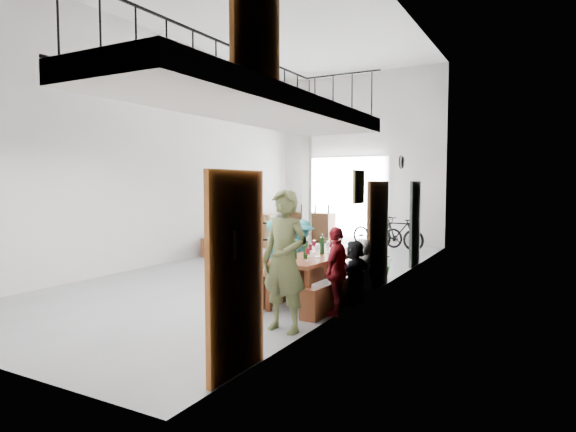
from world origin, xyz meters
The scene contains 24 objects.
floor centered at (0.00, 0.00, 0.00)m, with size 12.00×12.00×0.00m, color slate.
room_walls centered at (0.00, 0.00, 3.55)m, with size 12.00×12.00×12.00m.
gateway_portal centered at (-0.40, 5.94, 1.40)m, with size 2.80×0.08×2.80m, color white.
right_wall_decor centered at (2.70, -1.87, 1.74)m, with size 0.07×8.28×5.07m.
balcony centered at (1.98, -3.13, 2.96)m, with size 1.52×5.62×4.00m.
tasting_table centered at (2.20, -1.84, 0.71)m, with size 1.05×2.13×0.79m.
bench_inner centered at (1.55, -1.81, 0.26)m, with size 0.36×2.23×0.51m, color #652E15.
bench_wall centered at (2.57, -1.91, 0.23)m, with size 0.26×1.99×0.46m, color #652E15.
tableware centered at (2.21, -1.84, 0.93)m, with size 0.40×1.25×0.35m.
side_bench centered at (-2.50, 1.95, 0.25)m, with size 0.39×1.78×0.50m, color #652E15.
oak_barrel centered at (-2.21, 3.58, 0.51)m, with size 0.69×0.69×1.01m.
serving_counter centered at (-1.66, 5.65, 0.48)m, with size 1.81×0.50×0.96m, color #3B2611.
counter_bottles centered at (-1.66, 5.65, 1.10)m, with size 1.57×0.14×0.28m.
guest_left_a centered at (1.47, -2.65, 0.55)m, with size 0.54×0.35×1.10m, color silver.
guest_left_b centered at (1.47, -1.97, 0.67)m, with size 0.49×0.32×1.35m, color teal.
guest_left_c centered at (1.38, -1.50, 0.62)m, with size 0.60×0.47×1.24m, color silver.
guest_left_d centered at (1.46, -0.98, 0.64)m, with size 0.83×0.48×1.28m, color teal.
guest_right_a centered at (2.74, -2.36, 0.66)m, with size 0.77×0.32×1.32m, color #AF1E2B.
guest_right_b centered at (2.76, -1.66, 0.53)m, with size 0.97×0.31×1.05m, color black.
guest_right_c centered at (2.70, -1.09, 0.50)m, with size 0.49×0.32×1.01m, color silver.
host_standing centered at (2.44, -3.42, 0.94)m, with size 0.69×0.45×1.88m, color #494E2C.
potted_plant centered at (2.45, 0.96, 0.23)m, with size 0.41×0.36×0.46m, color #164E19.
bicycle_near centered at (0.84, 5.40, 0.46)m, with size 0.61×1.75×0.92m, color black.
bicycle_far centered at (1.60, 4.89, 0.49)m, with size 0.46×1.62×0.97m, color black.
Camera 1 is at (5.48, -8.90, 1.97)m, focal length 30.00 mm.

